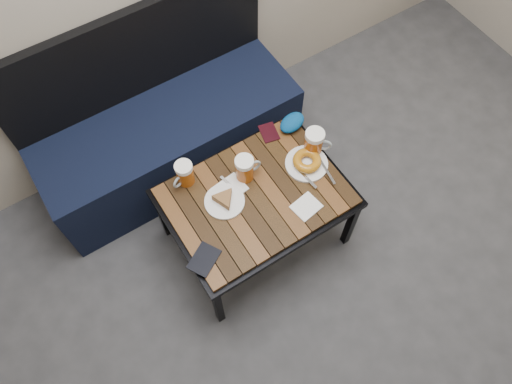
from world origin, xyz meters
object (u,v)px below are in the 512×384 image
beer_mug_centre (245,168)px  knit_pouch (292,123)px  beer_mug_left (184,174)px  passport_navy (204,259)px  cafe_table (256,199)px  plate_bagel (307,162)px  beer_mug_right (314,143)px  passport_burgundy (269,132)px  bench (168,134)px  plate_pie (224,200)px

beer_mug_centre → knit_pouch: 0.37m
beer_mug_left → passport_navy: bearing=51.9°
cafe_table → beer_mug_left: 0.35m
cafe_table → plate_bagel: (0.29, 0.01, 0.07)m
beer_mug_right → passport_navy: (-0.72, -0.20, -0.07)m
beer_mug_right → passport_burgundy: size_ratio=1.34×
plate_bagel → passport_burgundy: 0.26m
passport_navy → passport_burgundy: (0.60, 0.41, -0.00)m
plate_bagel → passport_navy: 0.67m
beer_mug_centre → passport_burgundy: beer_mug_centre is taller
beer_mug_centre → cafe_table: bearing=-91.3°
beer_mug_centre → knit_pouch: size_ratio=0.97×
bench → passport_burgundy: (0.39, -0.40, 0.20)m
cafe_table → beer_mug_centre: bearing=84.0°
beer_mug_right → plate_bagel: 0.10m
passport_navy → knit_pouch: 0.81m
bench → beer_mug_centre: (0.16, -0.55, 0.27)m
plate_bagel → passport_burgundy: plate_bagel is taller
plate_pie → beer_mug_centre: bearing=23.2°
beer_mug_centre → plate_pie: size_ratio=0.76×
beer_mug_right → knit_pouch: size_ratio=1.03×
passport_navy → knit_pouch: bearing=87.9°
passport_burgundy → beer_mug_centre: bearing=-134.7°
plate_pie → plate_bagel: bearing=-5.1°
beer_mug_right → passport_burgundy: (-0.12, 0.21, -0.07)m
bench → beer_mug_right: bench is taller
cafe_table → passport_burgundy: size_ratio=7.59×
beer_mug_left → passport_burgundy: 0.48m
bench → beer_mug_centre: bench is taller
beer_mug_centre → plate_bagel: beer_mug_centre is taller
cafe_table → beer_mug_right: beer_mug_right is taller
beer_mug_left → knit_pouch: (0.60, -0.01, -0.04)m
plate_pie → passport_navy: bearing=-138.6°
beer_mug_left → plate_pie: (0.09, -0.19, -0.05)m
bench → plate_bagel: bearing=-56.3°
beer_mug_right → plate_pie: beer_mug_right is taller
plate_pie → knit_pouch: (0.50, 0.19, 0.01)m
knit_pouch → plate_pie: bearing=-159.7°
bench → beer_mug_right: 0.84m
beer_mug_centre → plate_pie: (-0.15, -0.07, -0.05)m
beer_mug_left → passport_burgundy: beer_mug_left is taller
bench → beer_mug_left: bearing=-102.0°
cafe_table → plate_bagel: size_ratio=3.13×
beer_mug_centre → plate_pie: bearing=-152.1°
passport_navy → knit_pouch: size_ratio=0.97×
plate_pie → passport_burgundy: 0.44m
cafe_table → beer_mug_centre: 0.16m
plate_pie → passport_burgundy: plate_pie is taller
beer_mug_right → plate_pie: (-0.50, -0.01, -0.05)m
beer_mug_right → knit_pouch: 0.18m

